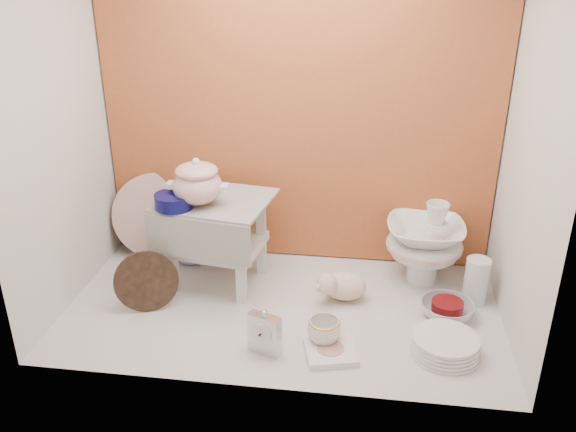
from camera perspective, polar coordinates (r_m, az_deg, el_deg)
name	(u,v)px	position (r m, az deg, el deg)	size (l,w,h in m)	color
ground	(283,308)	(2.57, -0.51, -8.71)	(1.80, 1.80, 0.00)	silver
niche_shell	(289,78)	(2.38, 0.05, 12.89)	(1.86, 1.03, 1.53)	#B0562C
step_stool	(217,241)	(2.69, -6.67, -2.36)	(0.46, 0.39, 0.40)	silver
soup_tureen	(197,181)	(2.52, -8.56, 3.24)	(0.25, 0.25, 0.21)	white
cobalt_bowl	(174,201)	(2.54, -10.71, 1.41)	(0.16, 0.16, 0.06)	#090A47
floral_platter	(155,215)	(3.00, -12.39, 0.07)	(0.41, 0.14, 0.40)	white
blue_white_vase	(191,236)	(2.92, -9.15, -1.86)	(0.24, 0.24, 0.25)	white
lacquer_tray	(146,282)	(2.57, -13.21, -6.04)	(0.26, 0.05, 0.26)	black
mantel_clock	(265,332)	(2.28, -2.23, -10.88)	(0.12, 0.04, 0.18)	silver
plush_pig	(345,285)	(2.61, 5.39, -6.53)	(0.23, 0.16, 0.14)	beige
teacup_saucer	(324,343)	(2.37, 3.39, -11.87)	(0.15, 0.15, 0.01)	white
gold_rim_teacup	(324,331)	(2.34, 3.42, -10.79)	(0.12, 0.12, 0.10)	white
lattice_dish	(330,351)	(2.32, 4.02, -12.60)	(0.18, 0.18, 0.03)	white
dinner_plate_stack	(445,345)	(2.37, 14.61, -11.70)	(0.26, 0.26, 0.07)	white
crystal_bowl	(447,310)	(2.59, 14.76, -8.56)	(0.22, 0.22, 0.07)	silver
clear_glass_vase	(476,281)	(2.68, 17.33, -5.87)	(0.10, 0.10, 0.20)	silver
porcelain_tower	(424,242)	(2.75, 12.75, -2.40)	(0.34, 0.34, 0.39)	white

